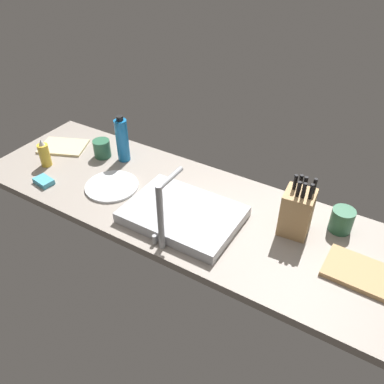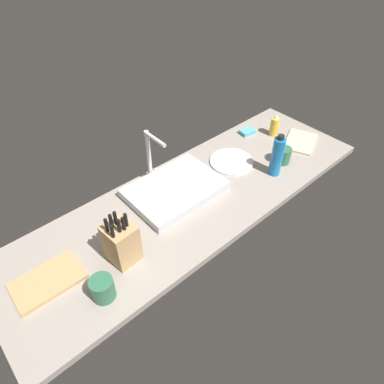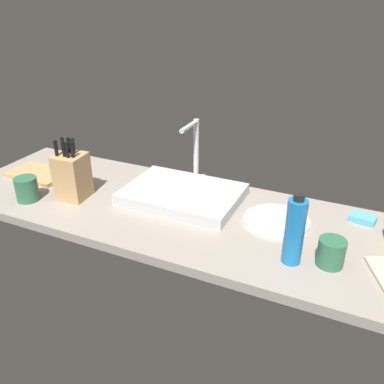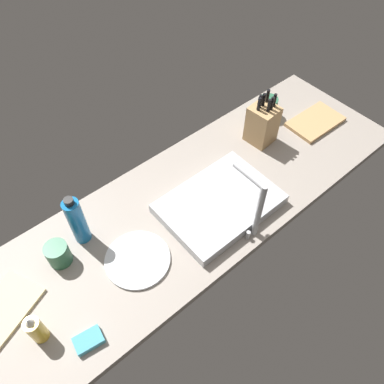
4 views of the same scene
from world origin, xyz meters
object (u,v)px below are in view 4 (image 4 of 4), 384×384
(ceramic_cup, at_px, (268,107))
(dinner_plate, at_px, (138,259))
(knife_block, at_px, (262,124))
(water_bottle, at_px, (77,221))
(faucet, at_px, (256,204))
(sink_basin, at_px, (219,204))
(soap_bottle, at_px, (36,329))
(coffee_mug, at_px, (58,254))
(cutting_board, at_px, (315,122))
(dish_sponge, at_px, (89,340))
(dish_towel, at_px, (4,308))

(ceramic_cup, bearing_deg, dinner_plate, 14.64)
(knife_block, relative_size, water_bottle, 1.04)
(faucet, bearing_deg, sink_basin, -83.49)
(soap_bottle, height_order, ceramic_cup, soap_bottle)
(dinner_plate, xyz_separation_m, ceramic_cup, (-0.96, -0.25, 0.04))
(faucet, xyz_separation_m, coffee_mug, (0.62, -0.36, -0.12))
(water_bottle, bearing_deg, soap_bottle, 39.00)
(cutting_board, bearing_deg, ceramic_cup, -55.69)
(knife_block, distance_m, dinner_plate, 0.82)
(faucet, xyz_separation_m, dinner_plate, (0.41, -0.18, -0.16))
(dinner_plate, bearing_deg, faucet, 156.82)
(faucet, bearing_deg, ceramic_cup, -142.15)
(cutting_board, xyz_separation_m, soap_bottle, (1.49, 0.08, 0.05))
(soap_bottle, bearing_deg, cutting_board, -177.07)
(soap_bottle, xyz_separation_m, water_bottle, (-0.29, -0.24, 0.05))
(knife_block, distance_m, ceramic_cup, 0.19)
(faucet, distance_m, knife_block, 0.52)
(water_bottle, distance_m, ceramic_cup, 1.06)
(sink_basin, bearing_deg, soap_bottle, 0.51)
(dish_sponge, bearing_deg, water_bottle, -117.77)
(dinner_plate, height_order, coffee_mug, coffee_mug)
(faucet, relative_size, soap_bottle, 2.02)
(faucet, distance_m, dinner_plate, 0.47)
(faucet, bearing_deg, water_bottle, -37.43)
(knife_block, height_order, dish_sponge, knife_block)
(ceramic_cup, bearing_deg, cutting_board, 124.31)
(knife_block, relative_size, dish_towel, 1.07)
(cutting_board, bearing_deg, knife_block, -18.64)
(sink_basin, height_order, dish_towel, sink_basin)
(dish_sponge, bearing_deg, sink_basin, -169.76)
(sink_basin, distance_m, dish_towel, 0.85)
(knife_block, bearing_deg, coffee_mug, -6.70)
(soap_bottle, bearing_deg, water_bottle, -141.00)
(dish_towel, bearing_deg, dish_sponge, 120.30)
(knife_block, xyz_separation_m, dinner_plate, (0.80, 0.15, -0.09))
(coffee_mug, bearing_deg, soap_bottle, 48.54)
(soap_bottle, relative_size, dish_towel, 0.61)
(cutting_board, distance_m, coffee_mug, 1.31)
(dinner_plate, relative_size, dish_sponge, 2.67)
(dish_towel, relative_size, coffee_mug, 2.58)
(soap_bottle, distance_m, dish_sponge, 0.17)
(knife_block, height_order, coffee_mug, knife_block)
(knife_block, bearing_deg, dish_towel, -4.37)
(knife_block, distance_m, water_bottle, 0.91)
(knife_block, xyz_separation_m, cutting_board, (-0.29, 0.10, -0.09))
(faucet, bearing_deg, knife_block, -140.31)
(sink_basin, relative_size, dish_sponge, 5.09)
(cutting_board, distance_m, ceramic_cup, 0.24)
(soap_bottle, xyz_separation_m, dinner_plate, (-0.39, -0.02, -0.06))
(coffee_mug, relative_size, dish_sponge, 1.00)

